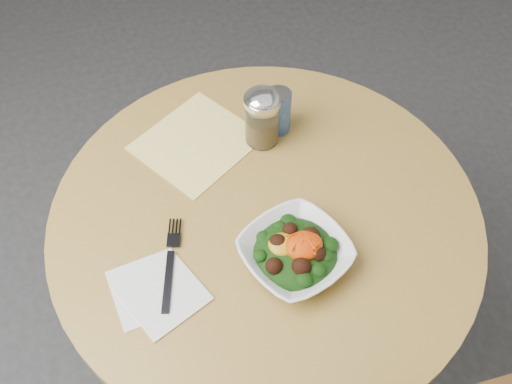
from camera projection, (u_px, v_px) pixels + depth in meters
ground at (262, 347)px, 1.79m from camera, size 6.00×6.00×0.00m
table at (264, 259)px, 1.34m from camera, size 0.90×0.90×0.75m
cloth_napkin at (197, 142)px, 1.30m from camera, size 0.32×0.31×0.00m
paper_napkins at (156, 291)px, 1.07m from camera, size 0.18×0.18×0.00m
salad_bowl at (295, 252)px, 1.09m from camera, size 0.25×0.25×0.08m
fork at (171, 260)px, 1.11m from camera, size 0.09×0.20×0.00m
spice_shaker at (262, 118)px, 1.25m from camera, size 0.08×0.08×0.14m
beverage_can at (278, 111)px, 1.28m from camera, size 0.06×0.06×0.11m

